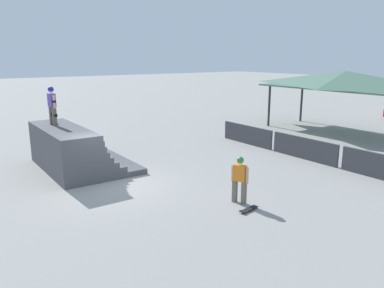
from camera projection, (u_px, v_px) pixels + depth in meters
ground_plane at (112, 185)px, 14.49m from camera, size 160.00×160.00×0.00m
quarter_pipe_ramp at (72, 151)px, 16.45m from camera, size 5.14×3.51×1.89m
skater_on_deck at (52, 103)px, 16.41m from camera, size 0.73×0.26×1.71m
skateboard_on_deck at (55, 122)px, 17.06m from camera, size 0.88×0.38×0.09m
bystander_walking at (240, 176)px, 12.58m from camera, size 0.63×0.35×1.63m
skateboard_on_ground at (248, 209)px, 12.09m from camera, size 0.31×0.80×0.09m
barrier_fence at (304, 148)px, 18.15m from camera, size 11.69×0.12×1.05m
pavilion_shelter at (345, 80)px, 23.38m from camera, size 10.95×4.15×4.00m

